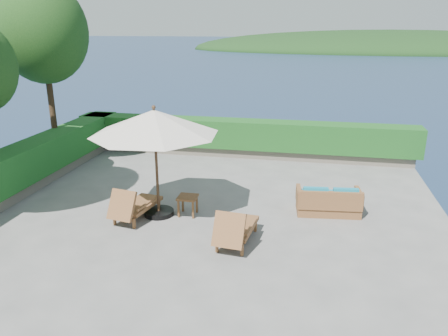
% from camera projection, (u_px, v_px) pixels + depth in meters
% --- Properties ---
extents(ground, '(12.00, 12.00, 0.00)m').
position_uv_depth(ground, '(206.00, 218.00, 10.97)').
color(ground, gray).
rests_on(ground, ground).
extents(foundation, '(12.00, 12.00, 3.00)m').
position_uv_depth(foundation, '(207.00, 272.00, 11.45)').
color(foundation, '#574E45').
rests_on(foundation, ocean).
extents(ocean, '(600.00, 600.00, 0.00)m').
position_uv_depth(ocean, '(207.00, 319.00, 11.90)').
color(ocean, '#152441').
rests_on(ocean, ground).
extents(offshore_island, '(126.00, 57.60, 12.60)m').
position_uv_depth(offshore_island, '(388.00, 50.00, 137.60)').
color(offshore_island, black).
rests_on(offshore_island, ocean).
extents(planter_wall_far, '(12.00, 0.60, 0.36)m').
position_uv_depth(planter_wall_far, '(242.00, 151.00, 16.13)').
color(planter_wall_far, '#6E6658').
rests_on(planter_wall_far, ground).
extents(planter_wall_left, '(0.60, 12.00, 0.36)m').
position_uv_depth(planter_wall_left, '(8.00, 195.00, 11.96)').
color(planter_wall_left, '#6E6658').
rests_on(planter_wall_left, ground).
extents(hedge_far, '(12.40, 0.90, 1.00)m').
position_uv_depth(hedge_far, '(242.00, 134.00, 15.92)').
color(hedge_far, '#144818').
rests_on(hedge_far, planter_wall_far).
extents(hedge_left, '(0.90, 12.40, 1.00)m').
position_uv_depth(hedge_left, '(4.00, 172.00, 11.75)').
color(hedge_left, '#144818').
rests_on(hedge_left, planter_wall_left).
extents(tree_far, '(2.80, 2.80, 6.03)m').
position_uv_depth(tree_far, '(43.00, 32.00, 13.70)').
color(tree_far, '#3B2A16').
rests_on(tree_far, ground).
extents(patio_umbrella, '(3.97, 3.97, 2.83)m').
position_uv_depth(patio_umbrella, '(154.00, 123.00, 10.44)').
color(patio_umbrella, black).
rests_on(patio_umbrella, ground).
extents(lounge_left, '(0.92, 1.68, 0.92)m').
position_uv_depth(lounge_left, '(134.00, 205.00, 10.81)').
color(lounge_left, brown).
rests_on(lounge_left, ground).
extents(lounge_right, '(0.83, 1.67, 0.93)m').
position_uv_depth(lounge_right, '(235.00, 228.00, 9.56)').
color(lounge_right, brown).
rests_on(lounge_right, ground).
extents(side_table, '(0.48, 0.48, 0.51)m').
position_uv_depth(side_table, '(188.00, 200.00, 11.05)').
color(side_table, brown).
rests_on(side_table, ground).
extents(wicker_loveseat, '(1.69, 0.99, 0.79)m').
position_uv_depth(wicker_loveseat, '(328.00, 203.00, 11.16)').
color(wicker_loveseat, brown).
rests_on(wicker_loveseat, ground).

